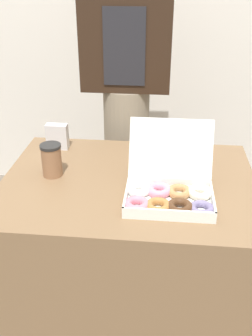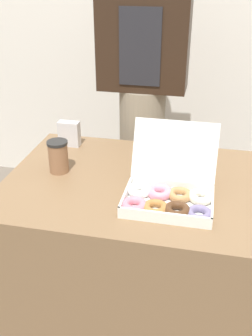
% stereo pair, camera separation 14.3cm
% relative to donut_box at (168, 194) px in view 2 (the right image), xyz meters
% --- Properties ---
extents(ground_plane, '(14.00, 14.00, 0.00)m').
position_rel_donut_box_xyz_m(ground_plane, '(-0.16, 0.14, -0.75)').
color(ground_plane, '#665B51').
extents(table, '(1.04, 0.78, 0.71)m').
position_rel_donut_box_xyz_m(table, '(-0.16, 0.14, -0.39)').
color(table, brown).
rests_on(table, ground_plane).
extents(donut_box, '(0.36, 0.33, 0.26)m').
position_rel_donut_box_xyz_m(donut_box, '(0.00, 0.00, 0.00)').
color(donut_box, white).
rests_on(donut_box, table).
extents(coffee_cup, '(0.09, 0.09, 0.14)m').
position_rel_donut_box_xyz_m(coffee_cup, '(-0.48, 0.15, 0.03)').
color(coffee_cup, '#8C6042').
rests_on(coffee_cup, table).
extents(napkin_holder, '(0.10, 0.05, 0.12)m').
position_rel_donut_box_xyz_m(napkin_holder, '(-0.53, 0.41, 0.02)').
color(napkin_holder, silver).
rests_on(napkin_holder, table).
extents(person_customer, '(0.45, 0.25, 1.70)m').
position_rel_donut_box_xyz_m(person_customer, '(-0.23, 0.77, 0.16)').
color(person_customer, gray).
rests_on(person_customer, ground_plane).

